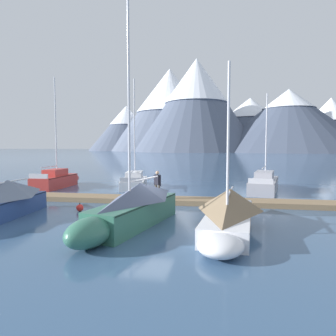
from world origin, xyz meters
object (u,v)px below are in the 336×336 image
sailboat_mid_dock_port (135,181)px  sailboat_outer_slip (265,183)px  sailboat_second_berth (0,201)px  sailboat_far_berth (229,211)px  person_on_dock (157,183)px  sailboat_mid_dock_starboard (131,207)px  mooring_buoy_channel_marker (80,208)px  sailboat_nearest_berth (58,179)px

sailboat_mid_dock_port → sailboat_outer_slip: (10.66, 0.01, 0.08)m
sailboat_mid_dock_port → sailboat_second_berth: bearing=-104.2°
sailboat_second_berth → sailboat_far_berth: size_ratio=1.09×
sailboat_mid_dock_port → person_on_dock: sailboat_mid_dock_port is taller
sailboat_mid_dock_port → person_on_dock: 7.80m
sailboat_far_berth → person_on_dock: bearing=130.0°
sailboat_mid_dock_starboard → sailboat_second_berth: bearing=177.1°
sailboat_second_berth → person_on_dock: sailboat_second_berth is taller
sailboat_mid_dock_starboard → person_on_dock: size_ratio=5.57×
sailboat_outer_slip → person_on_dock: size_ratio=4.53×
sailboat_second_berth → mooring_buoy_channel_marker: 3.77m
sailboat_far_berth → sailboat_second_berth: bearing=-179.3°
mooring_buoy_channel_marker → person_on_dock: bearing=39.1°
sailboat_nearest_berth → sailboat_mid_dock_starboard: size_ratio=0.98×
sailboat_far_berth → sailboat_outer_slip: sailboat_outer_slip is taller
sailboat_second_berth → sailboat_outer_slip: (13.70, 12.06, -0.24)m
sailboat_outer_slip → person_on_dock: (-7.12, -6.93, 0.65)m
sailboat_nearest_berth → sailboat_mid_dock_starboard: (10.15, -11.26, 0.23)m
sailboat_second_berth → sailboat_far_berth: bearing=0.7°
sailboat_far_berth → sailboat_mid_dock_port: bearing=123.0°
sailboat_far_berth → person_on_dock: 6.54m
sailboat_nearest_berth → sailboat_far_berth: 17.87m
mooring_buoy_channel_marker → sailboat_nearest_berth: bearing=126.6°
sailboat_mid_dock_port → mooring_buoy_channel_marker: sailboat_mid_dock_port is taller
sailboat_far_berth → mooring_buoy_channel_marker: sailboat_far_berth is taller
sailboat_outer_slip → sailboat_mid_dock_port: bearing=-179.9°
sailboat_mid_dock_starboard → mooring_buoy_channel_marker: sailboat_mid_dock_starboard is taller
sailboat_outer_slip → person_on_dock: 9.96m
sailboat_nearest_berth → sailboat_mid_dock_port: size_ratio=1.01×
sailboat_nearest_berth → sailboat_outer_slip: (17.18, 1.13, -0.03)m
sailboat_nearest_berth → person_on_dock: bearing=-30.0°
sailboat_nearest_berth → sailboat_far_berth: size_ratio=1.25×
sailboat_mid_dock_port → sailboat_outer_slip: 10.66m
sailboat_nearest_berth → sailboat_second_berth: 11.47m
sailboat_far_berth → sailboat_outer_slip: 12.28m
mooring_buoy_channel_marker → sailboat_second_berth: bearing=-143.4°
sailboat_outer_slip → mooring_buoy_channel_marker: size_ratio=16.57×
sailboat_mid_dock_starboard → sailboat_outer_slip: (7.03, 12.39, -0.26)m
sailboat_second_berth → sailboat_mid_dock_starboard: size_ratio=0.85×
sailboat_second_berth → sailboat_far_berth: (10.77, 0.14, -0.08)m
sailboat_mid_dock_port → sailboat_mid_dock_starboard: sailboat_mid_dock_starboard is taller
sailboat_mid_dock_port → sailboat_nearest_berth: bearing=-170.3°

